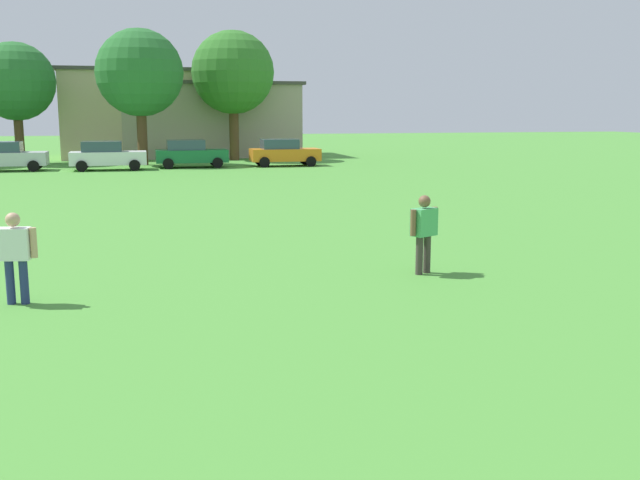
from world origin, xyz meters
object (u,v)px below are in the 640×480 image
adult_bystander (424,227)px  parked_car_silver_0 (6,156)px  tree_center (15,82)px  bystander_near_trees (15,250)px  parked_car_white_1 (107,155)px  tree_right (140,73)px  parked_car_orange_3 (284,152)px  tree_far_right (233,73)px  parked_car_green_2 (190,153)px

adult_bystander → parked_car_silver_0: (-13.06, 31.18, -0.14)m
tree_center → bystander_near_trees: bearing=-82.2°
parked_car_silver_0 → parked_car_white_1: size_ratio=1.00×
tree_right → tree_center: bearing=160.2°
parked_car_orange_3 → tree_right: tree_right is taller
parked_car_white_1 → tree_right: size_ratio=0.50×
parked_car_silver_0 → parked_car_orange_3: bearing=0.0°
adult_bystander → tree_far_right: size_ratio=0.19×
tree_center → tree_right: size_ratio=0.91×
adult_bystander → parked_car_orange_3: 31.35m
bystander_near_trees → parked_car_silver_0: (-5.08, 31.75, -0.12)m
parked_car_green_2 → tree_center: bearing=151.1°
adult_bystander → parked_car_orange_3: size_ratio=0.39×
parked_car_white_1 → parked_car_green_2: same height
parked_car_green_2 → parked_car_silver_0: bearing=-179.2°
parked_car_green_2 → parked_car_orange_3: size_ratio=1.00×
bystander_near_trees → parked_car_green_2: (5.38, 31.89, -0.12)m
parked_car_white_1 → parked_car_orange_3: 10.67m
adult_bystander → tree_far_right: (0.93, 37.67, 5.02)m
adult_bystander → parked_car_white_1: size_ratio=0.39×
parked_car_silver_0 → parked_car_green_2: 10.46m
bystander_near_trees → parked_car_green_2: bearing=-89.4°
parked_car_orange_3 → tree_far_right: size_ratio=0.48×
adult_bystander → tree_center: (-13.11, 37.11, 4.25)m
parked_car_orange_3 → tree_far_right: tree_far_right is taller
parked_car_orange_3 → tree_far_right: 8.58m
bystander_near_trees → tree_center: tree_center is taller
parked_car_silver_0 → tree_right: 9.64m
parked_car_white_1 → parked_car_silver_0: bearing=172.6°
parked_car_silver_0 → tree_far_right: (13.99, 6.49, 5.15)m
parked_car_green_2 → tree_right: (-2.78, 3.01, 4.90)m
parked_car_white_1 → parked_car_orange_3: bearing=4.0°
parked_car_orange_3 → parked_car_silver_0: bearing=-180.0°
tree_center → tree_far_right: 14.08m
parked_car_white_1 → tree_center: bearing=130.3°
parked_car_green_2 → tree_right: tree_right is taller
adult_bystander → parked_car_green_2: 31.43m
parked_car_orange_3 → tree_center: 17.88m
bystander_near_trees → tree_center: bearing=-72.0°
parked_car_white_1 → tree_center: (-5.65, 6.67, 4.39)m
tree_far_right → tree_center: bearing=-177.7°
adult_bystander → parked_car_white_1: (-7.46, 30.45, -0.14)m
parked_car_green_2 → tree_far_right: size_ratio=0.48×
parked_car_white_1 → parked_car_orange_3: (10.64, 0.74, 0.00)m
parked_car_green_2 → tree_far_right: tree_far_right is taller
bystander_near_trees → tree_far_right: 39.58m
parked_car_silver_0 → parked_car_white_1: (5.59, -0.73, 0.00)m
adult_bystander → parked_car_white_1: bearing=76.8°
tree_center → tree_right: 8.24m
tree_right → tree_far_right: 7.15m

